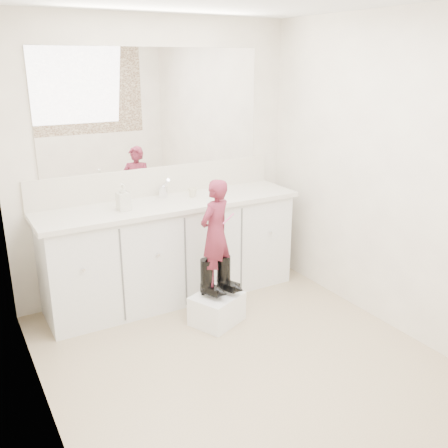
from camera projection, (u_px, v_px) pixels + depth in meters
floor at (245, 363)px, 3.53m from camera, size 3.00×3.00×0.00m
wall_back at (156, 160)px, 4.39m from camera, size 2.60×0.00×2.60m
wall_left at (32, 233)px, 2.54m from camera, size 0.00×3.00×3.00m
wall_right at (393, 177)px, 3.76m from camera, size 0.00×3.00×3.00m
vanity_cabinet at (172, 252)px, 4.40m from camera, size 2.20×0.55×0.85m
countertop at (171, 204)px, 4.25m from camera, size 2.28×0.58×0.04m
backsplash at (158, 181)px, 4.43m from camera, size 2.28×0.03×0.25m
mirror at (155, 109)px, 4.24m from camera, size 2.00×0.02×1.00m
faucet at (163, 192)px, 4.36m from camera, size 0.08×0.08×0.10m
cup at (193, 192)px, 4.38m from camera, size 0.09×0.09×0.08m
soap_bottle at (123, 197)px, 3.98m from camera, size 0.10×0.10×0.22m
step_stool at (217, 309)px, 4.04m from camera, size 0.47×0.44×0.24m
boot_left at (207, 278)px, 3.93m from camera, size 0.19×0.24×0.32m
boot_right at (224, 274)px, 4.00m from camera, size 0.19×0.24×0.32m
toddler at (215, 233)px, 3.85m from camera, size 0.36×0.31×0.85m
toothbrush at (228, 219)px, 3.78m from camera, size 0.13×0.07×0.06m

